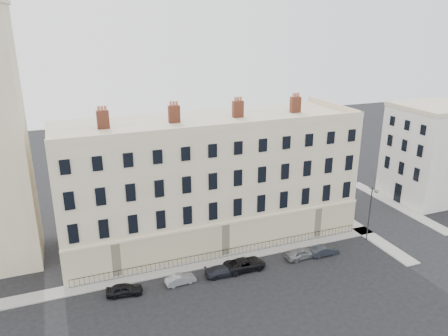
{
  "coord_description": "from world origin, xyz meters",
  "views": [
    {
      "loc": [
        -22.66,
        -36.3,
        26.4
      ],
      "look_at": [
        -4.6,
        10.0,
        9.39
      ],
      "focal_mm": 35.0,
      "sensor_mm": 36.0,
      "label": 1
    }
  ],
  "objects_px": {
    "car_b": "(181,279)",
    "car_f": "(324,251)",
    "streetlamp": "(370,211)",
    "car_a": "(124,290)",
    "car_c": "(223,271)",
    "car_d": "(245,264)",
    "car_e": "(300,253)"
  },
  "relations": [
    {
      "from": "car_f",
      "to": "streetlamp",
      "type": "bearing_deg",
      "value": -80.44
    },
    {
      "from": "streetlamp",
      "to": "car_b",
      "type": "bearing_deg",
      "value": 160.94
    },
    {
      "from": "car_c",
      "to": "car_e",
      "type": "height_order",
      "value": "car_e"
    },
    {
      "from": "car_b",
      "to": "car_e",
      "type": "height_order",
      "value": "car_e"
    },
    {
      "from": "car_e",
      "to": "streetlamp",
      "type": "distance_m",
      "value": 10.67
    },
    {
      "from": "streetlamp",
      "to": "car_e",
      "type": "bearing_deg",
      "value": 163.9
    },
    {
      "from": "car_b",
      "to": "streetlamp",
      "type": "height_order",
      "value": "streetlamp"
    },
    {
      "from": "car_d",
      "to": "car_f",
      "type": "xyz_separation_m",
      "value": [
        9.99,
        -0.55,
        -0.08
      ]
    },
    {
      "from": "car_c",
      "to": "car_f",
      "type": "distance_m",
      "value": 12.73
    },
    {
      "from": "car_b",
      "to": "car_c",
      "type": "bearing_deg",
      "value": -96.29
    },
    {
      "from": "car_b",
      "to": "car_e",
      "type": "xyz_separation_m",
      "value": [
        14.4,
        -0.11,
        0.1
      ]
    },
    {
      "from": "car_a",
      "to": "car_e",
      "type": "relative_size",
      "value": 0.98
    },
    {
      "from": "car_f",
      "to": "streetlamp",
      "type": "xyz_separation_m",
      "value": [
        7.09,
        1.18,
        3.37
      ]
    },
    {
      "from": "car_a",
      "to": "car_b",
      "type": "xyz_separation_m",
      "value": [
        5.81,
        -0.13,
        -0.09
      ]
    },
    {
      "from": "car_d",
      "to": "car_c",
      "type": "bearing_deg",
      "value": 95.94
    },
    {
      "from": "car_c",
      "to": "car_d",
      "type": "relative_size",
      "value": 0.83
    },
    {
      "from": "streetlamp",
      "to": "car_f",
      "type": "bearing_deg",
      "value": 168.7
    },
    {
      "from": "car_b",
      "to": "car_f",
      "type": "xyz_separation_m",
      "value": [
        17.42,
        -0.46,
        0.05
      ]
    },
    {
      "from": "car_e",
      "to": "car_d",
      "type": "bearing_deg",
      "value": 83.85
    },
    {
      "from": "car_a",
      "to": "car_d",
      "type": "height_order",
      "value": "car_d"
    },
    {
      "from": "car_a",
      "to": "car_c",
      "type": "distance_m",
      "value": 10.51
    },
    {
      "from": "car_b",
      "to": "car_f",
      "type": "distance_m",
      "value": 17.42
    },
    {
      "from": "streetlamp",
      "to": "car_a",
      "type": "bearing_deg",
      "value": 160.38
    },
    {
      "from": "car_d",
      "to": "car_f",
      "type": "distance_m",
      "value": 10.0
    },
    {
      "from": "car_b",
      "to": "car_f",
      "type": "bearing_deg",
      "value": -95.58
    },
    {
      "from": "car_a",
      "to": "car_e",
      "type": "height_order",
      "value": "car_e"
    },
    {
      "from": "car_d",
      "to": "car_f",
      "type": "bearing_deg",
      "value": -92.83
    },
    {
      "from": "car_e",
      "to": "car_c",
      "type": "bearing_deg",
      "value": 85.88
    },
    {
      "from": "streetlamp",
      "to": "car_c",
      "type": "bearing_deg",
      "value": 161.86
    },
    {
      "from": "car_c",
      "to": "car_d",
      "type": "bearing_deg",
      "value": -81.12
    },
    {
      "from": "car_f",
      "to": "car_a",
      "type": "bearing_deg",
      "value": 88.68
    },
    {
      "from": "car_c",
      "to": "streetlamp",
      "type": "xyz_separation_m",
      "value": [
        19.82,
        0.89,
        3.37
      ]
    }
  ]
}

